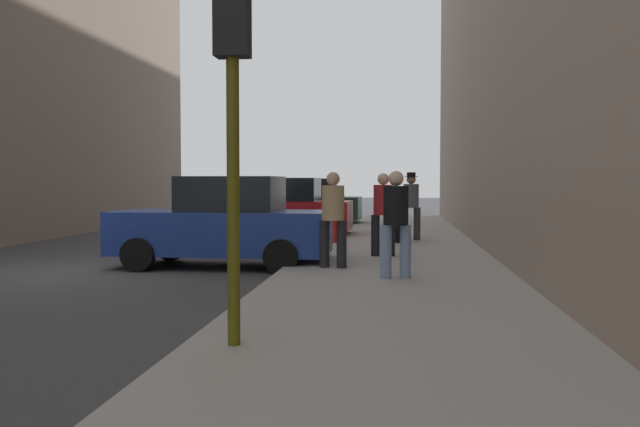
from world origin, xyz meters
TOP-DOWN VIEW (x-y plane):
  - ground_plane at (0.00, 0.00)m, footprint 120.00×120.00m
  - sidewalk at (6.00, 0.00)m, footprint 4.00×40.00m
  - parked_blue_sedan at (2.65, 1.20)m, footprint 4.25×2.16m
  - parked_red_hatchback at (2.65, 8.19)m, footprint 4.25×2.15m
  - parked_dark_green_sedan at (2.65, 13.97)m, footprint 4.25×2.16m
  - fire_hydrant at (4.45, 5.26)m, footprint 0.42×0.22m
  - traffic_light at (4.50, -5.99)m, footprint 0.32×0.32m
  - pedestrian_with_beanie at (6.42, 6.30)m, footprint 0.51×0.42m
  - pedestrian_in_jeans at (6.02, -1.16)m, footprint 0.53×0.49m
  - pedestrian_in_tan_coat at (4.91, 0.09)m, footprint 0.53×0.47m
  - pedestrian_in_red_jacket at (5.76, 2.19)m, footprint 0.52×0.45m
  - rolling_suitcase at (5.99, 5.57)m, footprint 0.41×0.59m

SIDE VIEW (x-z plane):
  - ground_plane at x=0.00m, z-range 0.00..0.00m
  - sidewalk at x=6.00m, z-range 0.00..0.15m
  - rolling_suitcase at x=5.99m, z-range -0.03..1.01m
  - fire_hydrant at x=4.45m, z-range 0.15..0.85m
  - parked_blue_sedan at x=2.65m, z-range -0.05..1.74m
  - parked_red_hatchback at x=2.65m, z-range -0.05..1.74m
  - parked_dark_green_sedan at x=2.65m, z-range -0.05..1.74m
  - pedestrian_in_jeans at x=6.02m, z-range 0.25..1.96m
  - pedestrian_in_tan_coat at x=4.91m, z-range 0.25..1.96m
  - pedestrian_in_red_jacket at x=5.76m, z-range 0.25..1.96m
  - pedestrian_with_beanie at x=6.42m, z-range 0.25..2.02m
  - traffic_light at x=4.50m, z-range 0.96..4.56m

